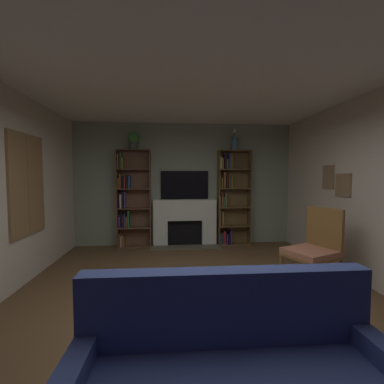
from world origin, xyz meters
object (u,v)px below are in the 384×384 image
object	(u,v)px
bookshelf_right	(230,198)
armchair	(315,246)
vase_with_flowers	(235,143)
bookshelf_left	(130,199)
tv	(185,185)
potted_plant	(133,139)
fireplace	(185,221)

from	to	relation	value
bookshelf_right	armchair	xyz separation A→B (m)	(0.71, -2.39, -0.52)
armchair	vase_with_flowers	bearing A→B (deg)	104.87
bookshelf_left	armchair	distance (m)	3.85
vase_with_flowers	armchair	distance (m)	3.00
bookshelf_left	vase_with_flowers	distance (m)	2.67
vase_with_flowers	tv	bearing A→B (deg)	174.01
armchair	bookshelf_left	bearing A→B (deg)	141.22
bookshelf_left	potted_plant	size ratio (longest dim) A/B	5.52
fireplace	potted_plant	size ratio (longest dim) A/B	3.88
bookshelf_right	potted_plant	distance (m)	2.55
bookshelf_right	potted_plant	world-z (taller)	potted_plant
bookshelf_right	armchair	size ratio (longest dim) A/B	1.94
bookshelf_left	vase_with_flowers	xyz separation A→B (m)	(2.36, -0.05, 1.26)
bookshelf_left	bookshelf_right	world-z (taller)	same
bookshelf_left	potted_plant	bearing A→B (deg)	-32.17
potted_plant	bookshelf_right	bearing A→B (deg)	1.23
vase_with_flowers	armchair	bearing A→B (deg)	-75.13
potted_plant	vase_with_flowers	xyz separation A→B (m)	(2.27, 0.00, -0.07)
vase_with_flowers	bookshelf_left	bearing A→B (deg)	178.73
fireplace	armchair	size ratio (longest dim) A/B	1.36
tv	potted_plant	distance (m)	1.53
bookshelf_left	fireplace	bearing A→B (deg)	-0.77
vase_with_flowers	bookshelf_right	bearing A→B (deg)	151.27
tv	potted_plant	size ratio (longest dim) A/B	2.76
bookshelf_right	fireplace	bearing A→B (deg)	-179.43
fireplace	tv	world-z (taller)	tv
fireplace	potted_plant	xyz separation A→B (m)	(-1.14, -0.04, 1.85)
fireplace	tv	bearing A→B (deg)	90.00
tv	bookshelf_right	bearing A→B (deg)	-3.97
tv	armchair	world-z (taller)	tv
fireplace	vase_with_flowers	distance (m)	2.11
bookshelf_right	vase_with_flowers	size ratio (longest dim) A/B	4.51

